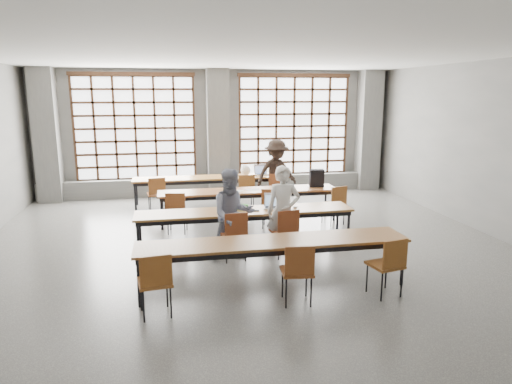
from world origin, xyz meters
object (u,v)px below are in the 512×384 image
at_px(chair_back_left, 157,191).
at_px(phone, 256,211).
at_px(student_male, 283,211).
at_px(backpack, 317,178).
at_px(chair_back_right, 277,187).
at_px(chair_near_mid, 298,268).
at_px(chair_front_left, 235,231).
at_px(green_box, 242,207).
at_px(desk_row_c, 245,214).
at_px(student_female, 233,214).
at_px(chair_back_mid, 246,188).
at_px(desk_row_b, 249,193).
at_px(laptop_front, 274,204).
at_px(chair_mid_right, 336,201).
at_px(chair_front_right, 286,228).
at_px(chair_near_right, 389,261).
at_px(desk_row_a, 212,179).
at_px(mouse, 295,207).
at_px(student_back, 276,173).
at_px(laptop_back, 262,172).
at_px(chair_near_left, 155,278).
at_px(red_pouch, 155,279).
at_px(desk_row_d, 274,245).
at_px(chair_mid_left, 176,208).
at_px(plastic_bag, 246,170).

height_order(chair_back_left, phone, chair_back_left).
distance_m(student_male, backpack, 2.71).
relative_size(chair_back_right, chair_near_mid, 1.00).
distance_m(chair_front_left, green_box, 0.79).
relative_size(desk_row_c, student_female, 2.52).
xyz_separation_m(chair_back_mid, chair_front_left, (-0.81, -3.57, 0.00)).
bearing_deg(desk_row_b, phone, -96.10).
relative_size(student_female, laptop_front, 3.74).
bearing_deg(desk_row_c, chair_front_left, -114.77).
relative_size(chair_back_left, chair_mid_right, 1.00).
bearing_deg(desk_row_b, chair_back_left, 150.42).
bearing_deg(chair_back_mid, student_female, -103.46).
xyz_separation_m(chair_front_right, chair_near_mid, (-0.31, -1.83, 0.00)).
xyz_separation_m(chair_back_left, chair_near_right, (3.29, -5.40, 0.00)).
bearing_deg(desk_row_a, chair_front_right, -78.05).
distance_m(desk_row_c, mouse, 0.95).
relative_size(desk_row_b, student_back, 2.34).
height_order(laptop_front, laptop_back, same).
bearing_deg(chair_back_mid, chair_near_left, -111.23).
relative_size(chair_near_mid, red_pouch, 4.40).
xyz_separation_m(desk_row_d, chair_mid_right, (2.09, 2.98, -0.13)).
xyz_separation_m(chair_front_left, mouse, (1.24, 0.61, 0.21)).
relative_size(chair_back_mid, chair_mid_left, 1.00).
height_order(chair_back_mid, green_box, chair_back_mid).
xyz_separation_m(desk_row_c, laptop_back, (1.07, 3.68, 0.13)).
bearing_deg(chair_near_mid, chair_front_right, 80.51).
distance_m(chair_mid_left, chair_near_left, 3.63).
relative_size(chair_mid_left, chair_near_right, 1.00).
relative_size(chair_near_mid, mouse, 8.98).
height_order(phone, plastic_bag, plastic_bag).
bearing_deg(student_male, laptop_front, 104.94).
bearing_deg(chair_back_mid, chair_back_right, 0.15).
distance_m(chair_back_right, backpack, 1.36).
distance_m(desk_row_d, chair_back_right, 4.92).
bearing_deg(chair_back_left, backpack, -16.94).
bearing_deg(student_male, chair_mid_right, 57.50).
xyz_separation_m(phone, plastic_bag, (0.44, 3.72, 0.14)).
height_order(chair_near_right, student_back, student_back).
distance_m(student_female, red_pouch, 2.30).
distance_m(desk_row_b, plastic_bag, 1.87).
height_order(chair_back_mid, phone, chair_back_mid).
bearing_deg(student_female, chair_near_right, -49.65).
distance_m(green_box, phone, 0.29).
distance_m(desk_row_a, desk_row_d, 5.41).
bearing_deg(chair_mid_left, phone, -41.50).
bearing_deg(desk_row_b, desk_row_c, -102.09).
bearing_deg(student_female, chair_mid_right, 29.21).
xyz_separation_m(chair_front_right, phone, (-0.43, 0.53, 0.20)).
bearing_deg(student_back, red_pouch, -132.89).
distance_m(desk_row_c, laptop_back, 3.83).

